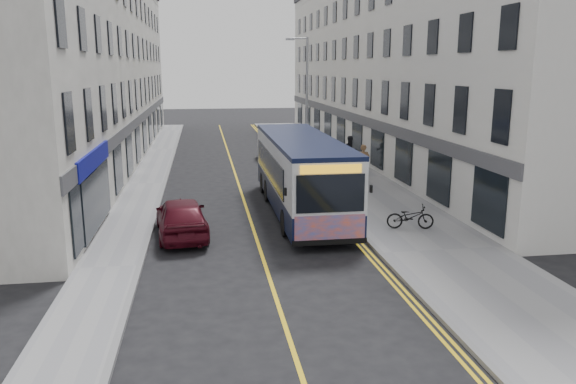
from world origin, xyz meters
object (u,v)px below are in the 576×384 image
object	(u,v)px
pedestrian_near	(363,162)
city_bus	(301,172)
streetlamp	(306,100)
bicycle	(410,217)
pedestrian_far	(351,151)
car_white	(271,151)
car_maroon	(182,217)

from	to	relation	value
pedestrian_near	city_bus	bearing A→B (deg)	-105.05
streetlamp	city_bus	bearing A→B (deg)	-101.64
city_bus	bicycle	world-z (taller)	city_bus
pedestrian_near	pedestrian_far	distance (m)	4.20
car_white	city_bus	bearing A→B (deg)	-94.13
city_bus	car_white	distance (m)	14.12
car_white	streetlamp	bearing A→B (deg)	-76.77
streetlamp	car_maroon	world-z (taller)	streetlamp
bicycle	pedestrian_near	world-z (taller)	pedestrian_near
city_bus	car_white	bearing A→B (deg)	88.23
bicycle	streetlamp	bearing A→B (deg)	20.38
streetlamp	pedestrian_far	distance (m)	4.77
streetlamp	pedestrian_near	size ratio (longest dim) A/B	4.05
city_bus	bicycle	distance (m)	5.31
streetlamp	city_bus	xyz separation A→B (m)	(-1.85, -8.99, -2.55)
streetlamp	pedestrian_far	bearing A→B (deg)	23.43
pedestrian_far	bicycle	bearing A→B (deg)	-106.98
bicycle	pedestrian_near	bearing A→B (deg)	6.53
car_white	car_maroon	world-z (taller)	car_maroon
pedestrian_near	car_white	size ratio (longest dim) A/B	0.49
bicycle	pedestrian_near	distance (m)	9.84
city_bus	pedestrian_far	bearing A→B (deg)	64.14
city_bus	streetlamp	bearing A→B (deg)	78.36
city_bus	pedestrian_near	size ratio (longest dim) A/B	5.84
bicycle	pedestrian_near	xyz separation A→B (m)	(0.94, 9.78, 0.51)
streetlamp	bicycle	bearing A→B (deg)	-81.62
pedestrian_far	car_maroon	size ratio (longest dim) A/B	0.43
streetlamp	pedestrian_near	bearing A→B (deg)	-45.15
bicycle	car_maroon	world-z (taller)	car_maroon
bicycle	car_white	world-z (taller)	car_white
pedestrian_far	car_maroon	distance (m)	16.66
city_bus	pedestrian_near	bearing A→B (deg)	53.12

